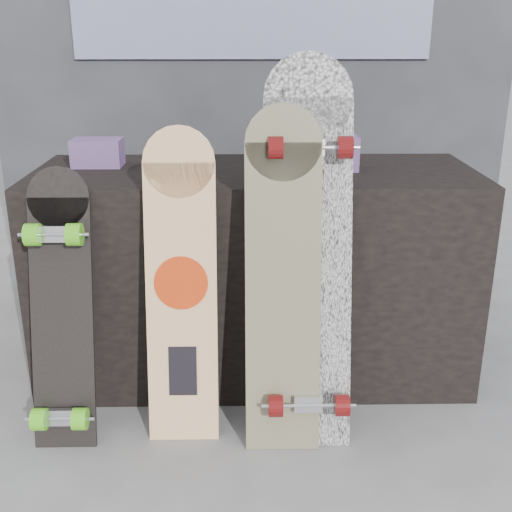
{
  "coord_description": "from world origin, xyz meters",
  "views": [
    {
      "loc": [
        -0.04,
        -1.79,
        1.29
      ],
      "look_at": [
        -0.0,
        0.2,
        0.58
      ],
      "focal_mm": 45.0,
      "sensor_mm": 36.0,
      "label": 1
    }
  ],
  "objects_px": {
    "vendor_table": "(255,272)",
    "longboard_cascadia": "(308,247)",
    "longboard_celtic": "(283,272)",
    "longboard_geisha": "(181,278)",
    "skateboard_dark": "(61,307)"
  },
  "relations": [
    {
      "from": "longboard_geisha",
      "to": "skateboard_dark",
      "type": "relative_size",
      "value": 1.14
    },
    {
      "from": "longboard_geisha",
      "to": "longboard_cascadia",
      "type": "xyz_separation_m",
      "value": [
        0.4,
        -0.01,
        0.11
      ]
    },
    {
      "from": "longboard_geisha",
      "to": "longboard_cascadia",
      "type": "bearing_deg",
      "value": -0.8
    },
    {
      "from": "vendor_table",
      "to": "longboard_geisha",
      "type": "height_order",
      "value": "longboard_geisha"
    },
    {
      "from": "longboard_cascadia",
      "to": "longboard_geisha",
      "type": "bearing_deg",
      "value": 179.2
    },
    {
      "from": "longboard_celtic",
      "to": "longboard_cascadia",
      "type": "bearing_deg",
      "value": 32.57
    },
    {
      "from": "longboard_celtic",
      "to": "longboard_cascadia",
      "type": "xyz_separation_m",
      "value": [
        0.08,
        0.05,
        0.06
      ]
    },
    {
      "from": "longboard_celtic",
      "to": "longboard_cascadia",
      "type": "relative_size",
      "value": 0.88
    },
    {
      "from": "vendor_table",
      "to": "longboard_celtic",
      "type": "height_order",
      "value": "longboard_celtic"
    },
    {
      "from": "vendor_table",
      "to": "longboard_cascadia",
      "type": "height_order",
      "value": "longboard_cascadia"
    },
    {
      "from": "vendor_table",
      "to": "longboard_cascadia",
      "type": "xyz_separation_m",
      "value": [
        0.16,
        -0.39,
        0.24
      ]
    },
    {
      "from": "longboard_geisha",
      "to": "vendor_table",
      "type": "bearing_deg",
      "value": 57.74
    },
    {
      "from": "vendor_table",
      "to": "longboard_cascadia",
      "type": "distance_m",
      "value": 0.48
    },
    {
      "from": "vendor_table",
      "to": "longboard_geisha",
      "type": "relative_size",
      "value": 1.59
    },
    {
      "from": "longboard_cascadia",
      "to": "skateboard_dark",
      "type": "xyz_separation_m",
      "value": [
        -0.78,
        -0.04,
        -0.19
      ]
    }
  ]
}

